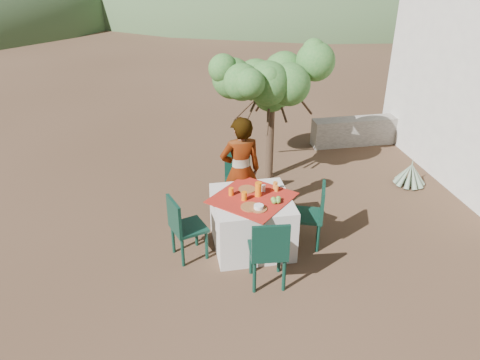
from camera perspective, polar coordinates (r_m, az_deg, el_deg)
name	(u,v)px	position (r m, az deg, el deg)	size (l,w,h in m)	color
ground	(227,262)	(6.29, -1.62, -9.95)	(160.00, 160.00, 0.00)	#3B291B
table	(252,222)	(6.38, 1.45, -5.10)	(1.30, 1.30, 0.76)	silver
chair_far	(237,177)	(7.29, -0.31, 0.32)	(0.46, 0.46, 0.86)	black
chair_near	(269,251)	(5.60, 3.53, -8.58)	(0.48, 0.48, 0.96)	black
chair_left	(183,225)	(6.13, -6.96, -5.53)	(0.53, 0.53, 0.90)	black
chair_right	(313,212)	(6.41, 8.90, -3.93)	(0.54, 0.54, 0.92)	black
person	(241,171)	(6.71, 0.07, 1.07)	(0.60, 0.40, 1.65)	#8C6651
shrub_tree	(275,86)	(7.81, 4.24, 11.33)	(1.76, 1.73, 2.07)	#4D3526
agave	(410,175)	(8.52, 20.04, 0.62)	(0.53, 0.54, 0.57)	gray
stone_wall	(374,130)	(10.03, 16.03, 5.88)	(2.60, 0.35, 0.55)	gray
plate_far	(247,189)	(6.36, 0.86, -1.14)	(0.24, 0.24, 0.01)	brown
plate_near	(250,207)	(5.96, 1.27, -3.30)	(0.25, 0.25, 0.01)	brown
glass_far	(231,192)	(6.21, -1.09, -1.42)	(0.07, 0.07, 0.11)	orange
glass_near	(244,196)	(6.09, 0.52, -1.97)	(0.07, 0.07, 0.12)	orange
juice_pitcher	(258,189)	(6.18, 2.25, -1.14)	(0.09, 0.09, 0.20)	orange
bowl_plate	(259,209)	(5.93, 2.29, -3.52)	(0.22, 0.22, 0.01)	brown
white_bowl	(259,207)	(5.91, 2.30, -3.28)	(0.12, 0.12, 0.05)	white
jar_left	(277,189)	(6.33, 4.50, -1.04)	(0.05, 0.05, 0.08)	orange
jar_right	(275,185)	(6.38, 4.32, -0.66)	(0.06, 0.06, 0.10)	orange
napkin_holder	(263,188)	(6.31, 2.78, -1.00)	(0.07, 0.04, 0.09)	white
fruit_cluster	(276,200)	(6.07, 4.42, -2.45)	(0.14, 0.13, 0.07)	#5F9837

